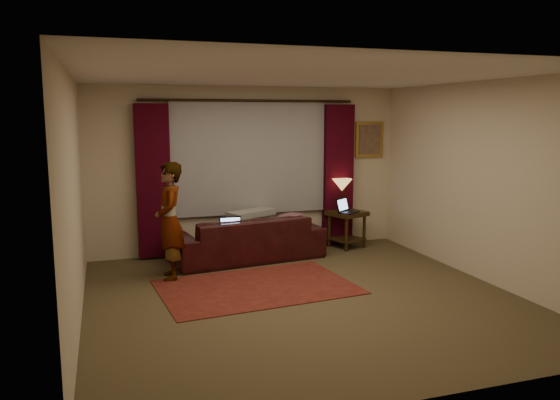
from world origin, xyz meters
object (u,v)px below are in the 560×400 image
object	(u,v)px
sofa	(247,230)
laptop_table	(349,206)
laptop_sofa	(232,227)
end_table	(347,229)
person	(170,221)
tiffany_lamp	(342,195)

from	to	relation	value
sofa	laptop_table	size ratio (longest dim) A/B	6.49
laptop_sofa	end_table	bearing A→B (deg)	13.24
laptop_table	person	world-z (taller)	person
laptop_table	person	bearing A→B (deg)	157.62
laptop_sofa	tiffany_lamp	world-z (taller)	tiffany_lamp
laptop_sofa	end_table	xyz separation A→B (m)	(2.03, 0.48, -0.27)
laptop_table	person	xyz separation A→B (m)	(-2.92, -0.72, 0.06)
laptop_table	tiffany_lamp	bearing A→B (deg)	59.94
tiffany_lamp	person	size ratio (longest dim) A/B	0.34
sofa	person	xyz separation A→B (m)	(-1.21, -0.63, 0.32)
laptop_sofa	sofa	bearing A→B (deg)	41.04
laptop_table	person	distance (m)	3.01
sofa	person	size ratio (longest dim) A/B	1.45
person	tiffany_lamp	bearing A→B (deg)	111.54
sofa	laptop_sofa	distance (m)	0.40
end_table	person	xyz separation A→B (m)	(-2.96, -0.86, 0.48)
tiffany_lamp	laptop_table	xyz separation A→B (m)	(0.02, -0.22, -0.15)
sofa	tiffany_lamp	world-z (taller)	tiffany_lamp
tiffany_lamp	person	bearing A→B (deg)	-162.03
sofa	tiffany_lamp	bearing A→B (deg)	-176.86
tiffany_lamp	sofa	bearing A→B (deg)	-169.58
sofa	laptop_table	distance (m)	1.73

